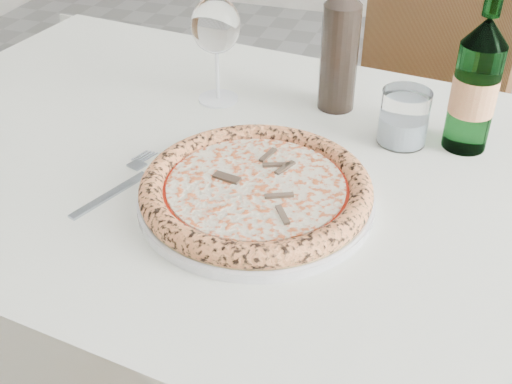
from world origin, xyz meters
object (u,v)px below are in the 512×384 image
tumbler (404,121)px  beer_bottle (476,85)px  dining_table (275,213)px  chair_far (409,88)px  pizza (256,188)px  plate (256,198)px  wine_glass (216,28)px  wine_bottle (340,47)px

tumbler → beer_bottle: (0.10, 0.02, 0.07)m
dining_table → beer_bottle: beer_bottle is taller
chair_far → pizza: size_ratio=2.83×
chair_far → pizza: (-0.13, -0.93, 0.25)m
plate → wine_glass: wine_glass is taller
dining_table → wine_glass: 0.34m
plate → beer_bottle: (0.27, 0.26, 0.10)m
chair_far → pizza: 0.97m
pizza → wine_bottle: 0.34m
chair_far → tumbler: chair_far is taller
beer_bottle → wine_bottle: 0.24m
wine_bottle → beer_bottle: bearing=-16.9°
dining_table → chair_far: chair_far is taller
wine_glass → tumbler: size_ratio=2.13×
pizza → beer_bottle: size_ratio=1.21×
chair_far → wine_glass: (-0.30, -0.64, 0.36)m
dining_table → wine_bottle: size_ratio=5.71×
dining_table → pizza: size_ratio=4.65×
chair_far → wine_bottle: (-0.09, -0.60, 0.34)m
pizza → wine_glass: wine_glass is taller
wine_glass → tumbler: 0.36m
pizza → beer_bottle: (0.27, 0.26, 0.08)m
wine_glass → wine_bottle: bearing=11.1°
wine_glass → tumbler: wine_glass is taller
tumbler → beer_bottle: 0.12m
chair_far → wine_glass: size_ratio=4.85×
dining_table → pizza: 0.15m
tumbler → wine_bottle: (-0.13, 0.09, 0.08)m
wine_glass → beer_bottle: (0.44, -0.03, -0.03)m
chair_far → tumbler: 0.74m
pizza → chair_far: bearing=82.2°
pizza → beer_bottle: 0.38m
wine_glass → chair_far: bearing=65.1°
dining_table → beer_bottle: size_ratio=5.62×
pizza → wine_bottle: bearing=82.8°
dining_table → tumbler: tumbler is taller
plate → wine_glass: (-0.17, 0.29, 0.13)m
dining_table → plate: size_ratio=4.55×
chair_far → wine_glass: wine_glass is taller
wine_glass → wine_bottle: size_ratio=0.72×
plate → beer_bottle: beer_bottle is taller
dining_table → tumbler: (0.17, 0.14, 0.13)m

